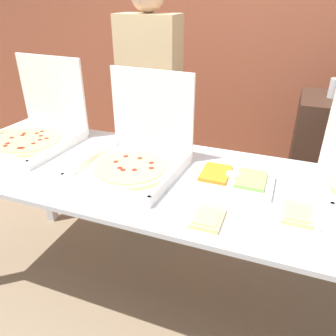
# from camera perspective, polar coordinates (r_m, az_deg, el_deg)

# --- Properties ---
(ground_plane) EXTENTS (16.00, 16.00, 0.00)m
(ground_plane) POSITION_cam_1_polar(r_m,az_deg,el_deg) (2.20, 0.00, -20.92)
(ground_plane) COLOR #847056
(brick_wall_behind) EXTENTS (10.00, 0.06, 2.80)m
(brick_wall_behind) POSITION_cam_1_polar(r_m,az_deg,el_deg) (3.11, 12.09, 22.62)
(brick_wall_behind) COLOR #9E5138
(brick_wall_behind) RESTS_ON ground_plane
(buffet_table) EXTENTS (2.44, 0.86, 0.84)m
(buffet_table) POSITION_cam_1_polar(r_m,az_deg,el_deg) (1.71, 0.00, -4.13)
(buffet_table) COLOR silver
(buffet_table) RESTS_ON ground_plane
(pizza_box_near_right) EXTENTS (0.52, 0.54, 0.48)m
(pizza_box_near_right) POSITION_cam_1_polar(r_m,az_deg,el_deg) (1.72, -5.61, 2.49)
(pizza_box_near_right) COLOR white
(pizza_box_near_right) RESTS_ON buffet_table
(pizza_box_near_left) EXTENTS (0.54, 0.55, 0.49)m
(pizza_box_near_left) POSITION_cam_1_polar(r_m,az_deg,el_deg) (2.19, -22.15, 6.30)
(pizza_box_near_left) COLOR white
(pizza_box_near_left) RESTS_ON buffet_table
(paper_plate_front_left) EXTENTS (0.25, 0.25, 0.03)m
(paper_plate_front_left) POSITION_cam_1_polar(r_m,az_deg,el_deg) (1.36, 6.98, -8.75)
(paper_plate_front_left) COLOR white
(paper_plate_front_left) RESTS_ON buffet_table
(paper_plate_front_center) EXTENTS (0.23, 0.23, 0.03)m
(paper_plate_front_center) POSITION_cam_1_polar(r_m,az_deg,el_deg) (1.47, 21.59, -7.52)
(paper_plate_front_center) COLOR white
(paper_plate_front_center) RESTS_ON buffet_table
(veggie_tray) EXTENTS (0.39, 0.23, 0.05)m
(veggie_tray) POSITION_cam_1_polar(r_m,az_deg,el_deg) (1.63, 11.23, -1.94)
(veggie_tray) COLOR white
(veggie_tray) RESTS_ON buffet_table
(soda_can_silver) EXTENTS (0.07, 0.07, 0.12)m
(soda_can_silver) POSITION_cam_1_polar(r_m,az_deg,el_deg) (2.41, 26.98, 12.30)
(soda_can_silver) COLOR silver
(soda_can_silver) RESTS_ON sideboard_podium
(person_guest_plaid) EXTENTS (0.40, 0.22, 1.77)m
(person_guest_plaid) POSITION_cam_1_polar(r_m,az_deg,el_deg) (2.35, -3.06, 9.75)
(person_guest_plaid) COLOR #473D33
(person_guest_plaid) RESTS_ON ground_plane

